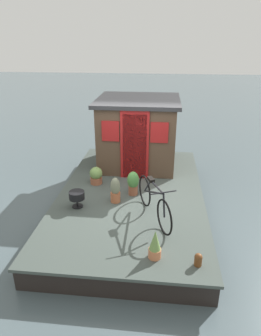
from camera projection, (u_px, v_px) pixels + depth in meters
The scene contains 10 objects.
ground_plane at pixel (131, 209), 7.46m from camera, with size 60.00×60.00×0.00m, color #4C5B60.
houseboat_deck at pixel (131, 200), 7.36m from camera, with size 5.72×3.38×0.49m.
houseboat_cabin at pixel (138, 132), 8.48m from camera, with size 2.12×2.23×1.89m.
bicycle at pixel (154, 201), 6.06m from camera, with size 1.65×0.78×0.83m.
potted_plant_fern at pixel (96, 175), 7.58m from camera, with size 0.32×0.32×0.44m.
potted_plant_lavender at pixel (155, 245), 5.00m from camera, with size 0.22×0.22×0.53m.
potted_plant_ivy at pixel (133, 183), 7.02m from camera, with size 0.27×0.27×0.58m.
potted_plant_mint at pixel (115, 190), 6.71m from camera, with size 0.22×0.22×0.59m.
charcoal_grill at pixel (77, 196), 6.51m from camera, with size 0.34×0.34×0.37m.
mooring_bollard at pixel (198, 259), 4.87m from camera, with size 0.13×0.13×0.22m.
Camera 1 is at (-6.40, -0.66, 3.90)m, focal length 32.35 mm.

